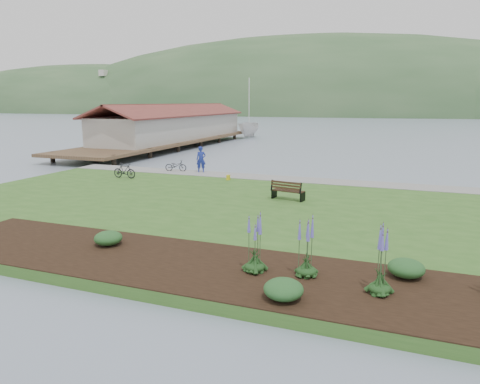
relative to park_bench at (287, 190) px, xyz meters
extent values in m
plane|color=gray|center=(-1.89, -0.60, -0.95)|extent=(600.00, 600.00, 0.00)
cube|color=#315D21|center=(-1.89, -2.60, -0.75)|extent=(34.00, 20.00, 0.40)
cube|color=gray|center=(-1.89, 6.30, -0.53)|extent=(34.00, 2.20, 0.03)
cube|color=black|center=(1.11, -10.40, -0.53)|extent=(24.00, 4.40, 0.04)
cube|color=#4C3826|center=(-21.89, 25.40, -0.10)|extent=(8.00, 36.00, 0.30)
cube|color=#B2ADA3|center=(-21.89, 27.40, 1.55)|extent=(6.40, 28.00, 3.00)
cube|color=black|center=(0.02, 0.11, -0.05)|extent=(1.85, 0.94, 0.06)
cube|color=black|center=(-0.04, -0.21, 0.28)|extent=(1.76, 0.50, 0.55)
cube|color=black|center=(-0.82, 0.28, -0.31)|extent=(0.18, 0.61, 0.49)
cube|color=black|center=(0.87, -0.05, -0.31)|extent=(0.18, 0.61, 0.49)
imported|color=navy|center=(-8.45, 6.78, 0.61)|extent=(1.01, 0.87, 2.32)
imported|color=black|center=(-10.53, 6.60, -0.11)|extent=(0.94, 1.76, 0.87)
imported|color=black|center=(-12.45, 2.65, -0.02)|extent=(0.54, 1.75, 1.05)
imported|color=silver|center=(-17.25, 42.87, -0.95)|extent=(11.75, 11.95, 29.81)
cube|color=gold|center=(-5.34, 4.56, -0.38)|extent=(0.24, 0.34, 0.34)
ellipsoid|color=#153714|center=(1.58, -10.29, -0.35)|extent=(0.62, 0.62, 0.31)
cone|color=#544CB1|center=(1.58, -10.29, 0.69)|extent=(0.36, 0.36, 1.78)
ellipsoid|color=#153714|center=(3.17, -10.07, -0.35)|extent=(0.62, 0.62, 0.31)
cone|color=#544CB1|center=(3.17, -10.07, 0.72)|extent=(0.36, 0.36, 1.83)
ellipsoid|color=#153714|center=(5.33, -10.57, -0.35)|extent=(0.62, 0.62, 0.31)
cone|color=#544CB1|center=(5.33, -10.57, 0.69)|extent=(0.36, 0.36, 1.78)
ellipsoid|color=#1E4C21|center=(-4.37, -9.77, -0.25)|extent=(1.04, 1.04, 0.52)
ellipsoid|color=#1E4C21|center=(2.91, -11.83, -0.23)|extent=(1.09, 1.09, 0.55)
ellipsoid|color=#1E4C21|center=(6.03, -9.06, -0.23)|extent=(1.10, 1.10, 0.55)
camera|label=1|loc=(5.57, -22.32, 4.74)|focal=32.00mm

